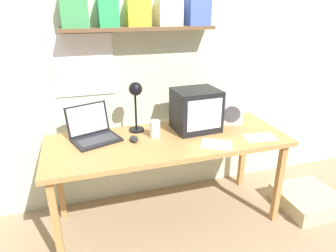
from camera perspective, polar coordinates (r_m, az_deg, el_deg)
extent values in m
plane|color=#9B8162|center=(2.58, 0.00, -17.02)|extent=(12.00, 12.00, 0.00)
cube|color=beige|center=(2.46, -3.22, 14.37)|extent=(5.60, 0.06, 2.60)
cube|color=white|center=(2.37, -15.86, 11.02)|extent=(0.45, 0.01, 0.46)
cube|color=brown|center=(2.30, -5.37, 18.01)|extent=(1.13, 0.18, 0.02)
cube|color=#3C9150|center=(2.27, -17.45, 20.15)|extent=(0.18, 0.14, 0.22)
cube|color=#2A9954|center=(2.28, -11.36, 20.51)|extent=(0.14, 0.15, 0.20)
cube|color=gold|center=(2.33, -5.71, 20.68)|extent=(0.17, 0.12, 0.19)
cube|color=beige|center=(2.37, 0.18, 20.74)|extent=(0.18, 0.15, 0.18)
cube|color=#4460BF|center=(2.45, 5.66, 21.23)|extent=(0.17, 0.15, 0.23)
cube|color=#B78247|center=(2.21, 0.00, -2.82)|extent=(1.76, 0.66, 0.03)
cube|color=#B78247|center=(2.10, -20.46, -17.39)|extent=(0.04, 0.05, 0.68)
cube|color=#B78247|center=(2.52, 20.30, -10.21)|extent=(0.04, 0.05, 0.68)
cube|color=#B78247|center=(2.55, -20.05, -9.81)|extent=(0.04, 0.05, 0.68)
cube|color=#B78247|center=(2.90, 14.04, -4.99)|extent=(0.04, 0.05, 0.68)
cube|color=black|center=(2.32, 5.33, 3.09)|extent=(0.35, 0.31, 0.32)
cube|color=silver|center=(2.20, 7.00, 2.11)|extent=(0.28, 0.03, 0.23)
cube|color=black|center=(2.22, -13.43, -2.62)|extent=(0.37, 0.32, 0.02)
cube|color=#38383A|center=(2.20, -13.28, -2.53)|extent=(0.30, 0.21, 0.00)
cube|color=black|center=(2.29, -15.09, 1.28)|extent=(0.32, 0.16, 0.22)
cube|color=silver|center=(2.29, -15.09, 1.28)|extent=(0.29, 0.14, 0.20)
cylinder|color=black|center=(2.35, -6.01, -0.71)|extent=(0.12, 0.12, 0.01)
cylinder|color=black|center=(2.29, -6.18, 3.35)|extent=(0.02, 0.02, 0.34)
sphere|color=black|center=(2.18, -6.21, 7.04)|extent=(0.10, 0.10, 0.10)
cylinder|color=white|center=(2.21, -2.48, -0.56)|extent=(0.08, 0.08, 0.13)
cylinder|color=#4CC656|center=(2.22, -2.47, -0.98)|extent=(0.07, 0.07, 0.09)
cube|color=silver|center=(2.50, 11.89, 2.89)|extent=(0.21, 0.16, 0.22)
cylinder|color=#4C4C51|center=(2.45, 12.08, 2.20)|extent=(0.13, 0.05, 0.13)
ellipsoid|color=#232326|center=(2.17, -6.48, -2.45)|extent=(0.06, 0.11, 0.03)
cube|color=white|center=(2.14, 9.25, -3.45)|extent=(0.26, 0.24, 0.00)
cube|color=white|center=(2.32, 17.11, -2.08)|extent=(0.24, 0.16, 0.00)
cube|color=#C9BA90|center=(2.92, 24.96, -12.61)|extent=(0.47, 0.47, 0.14)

